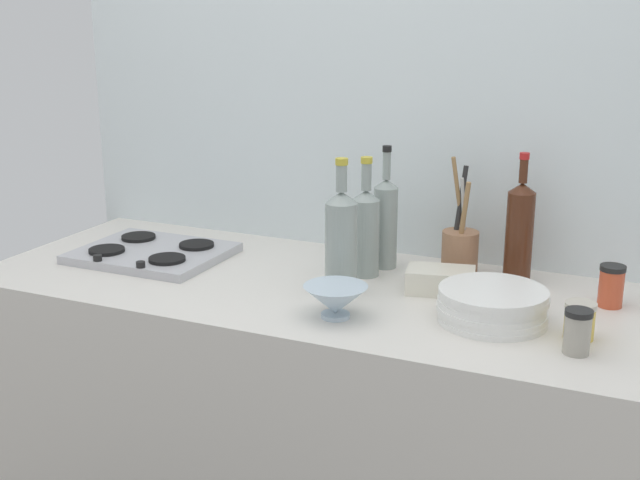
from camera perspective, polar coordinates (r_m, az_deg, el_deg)
counter_block at (r=2.30m, az=0.00°, el=-13.78°), size 1.80×0.70×0.90m
backsplash_panel at (r=2.40m, az=3.73°, el=3.88°), size 1.90×0.06×2.18m
stovetop_hob at (r=2.38m, az=-11.51°, el=-0.86°), size 0.40×0.33×0.04m
plate_stack at (r=1.91m, az=11.83°, el=-4.42°), size 0.25×0.25×0.08m
wine_bottle_leftmost at (r=2.03m, az=1.47°, el=0.01°), size 0.08×0.08×0.34m
wine_bottle_mid_left at (r=2.23m, az=4.54°, el=1.30°), size 0.06×0.06×0.33m
wine_bottle_mid_right at (r=2.16m, az=13.60°, el=0.59°), size 0.07×0.07×0.34m
wine_bottle_rightmost at (r=2.16m, az=3.17°, el=0.68°), size 0.07×0.07×0.32m
mixing_bowl at (r=1.89m, az=1.08°, el=-4.17°), size 0.15×0.15×0.08m
butter_dish at (r=2.08m, az=8.32°, el=-2.77°), size 0.19×0.14×0.06m
utensil_crock at (r=2.21m, az=9.63°, el=-0.61°), size 0.10×0.10×0.31m
condiment_jar_front at (r=1.86m, az=17.49°, el=-5.32°), size 0.07×0.07×0.08m
condiment_jar_rear at (r=1.78m, az=17.35°, el=-6.05°), size 0.06×0.06×0.09m
condiment_jar_spare at (r=2.07m, az=19.47°, el=-3.00°), size 0.06×0.06×0.10m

